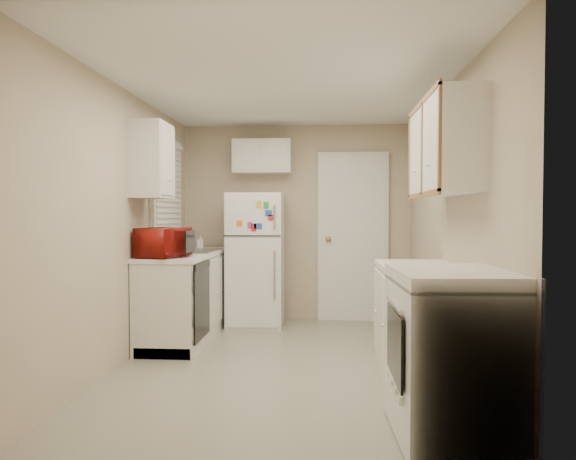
{
  "coord_description": "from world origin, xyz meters",
  "views": [
    {
      "loc": [
        0.35,
        -4.45,
        1.3
      ],
      "look_at": [
        0.0,
        0.5,
        1.15
      ],
      "focal_mm": 32.0,
      "sensor_mm": 36.0,
      "label": 1
    }
  ],
  "objects": [
    {
      "name": "floor",
      "position": [
        0.0,
        0.0,
        0.0
      ],
      "size": [
        3.8,
        3.8,
        0.0
      ],
      "primitive_type": "plane",
      "color": "#ABA794",
      "rests_on": "ground"
    },
    {
      "name": "ceiling",
      "position": [
        0.0,
        0.0,
        2.4
      ],
      "size": [
        3.8,
        3.8,
        0.0
      ],
      "primitive_type": "plane",
      "color": "white",
      "rests_on": "floor"
    },
    {
      "name": "wall_left",
      "position": [
        -1.4,
        0.0,
        1.2
      ],
      "size": [
        3.8,
        3.8,
        0.0
      ],
      "primitive_type": "plane",
      "color": "#BFAE94",
      "rests_on": "floor"
    },
    {
      "name": "wall_right",
      "position": [
        1.4,
        0.0,
        1.2
      ],
      "size": [
        3.8,
        3.8,
        0.0
      ],
      "primitive_type": "plane",
      "color": "#BFAE94",
      "rests_on": "floor"
    },
    {
      "name": "wall_back",
      "position": [
        0.0,
        1.9,
        1.2
      ],
      "size": [
        2.8,
        2.8,
        0.0
      ],
      "primitive_type": "plane",
      "color": "#BFAE94",
      "rests_on": "floor"
    },
    {
      "name": "wall_front",
      "position": [
        0.0,
        -1.9,
        1.2
      ],
      "size": [
        2.8,
        2.8,
        0.0
      ],
      "primitive_type": "plane",
      "color": "#BFAE94",
      "rests_on": "floor"
    },
    {
      "name": "left_counter",
      "position": [
        -1.1,
        0.9,
        0.45
      ],
      "size": [
        0.6,
        1.8,
        0.9
      ],
      "primitive_type": "cube",
      "color": "silver",
      "rests_on": "floor"
    },
    {
      "name": "dishwasher",
      "position": [
        -0.81,
        0.3,
        0.49
      ],
      "size": [
        0.03,
        0.58,
        0.72
      ],
      "primitive_type": "cube",
      "color": "black",
      "rests_on": "floor"
    },
    {
      "name": "sink",
      "position": [
        -1.1,
        1.05,
        0.86
      ],
      "size": [
        0.54,
        0.74,
        0.16
      ],
      "primitive_type": "cube",
      "color": "gray",
      "rests_on": "left_counter"
    },
    {
      "name": "microwave",
      "position": [
        -1.15,
        0.25,
        1.05
      ],
      "size": [
        0.55,
        0.38,
        0.33
      ],
      "primitive_type": "imported",
      "rotation": [
        0.0,
        0.0,
        1.35
      ],
      "color": "maroon",
      "rests_on": "left_counter"
    },
    {
      "name": "soap_bottle",
      "position": [
        -1.11,
        1.49,
        1.0
      ],
      "size": [
        0.08,
        0.09,
        0.16
      ],
      "primitive_type": "imported",
      "rotation": [
        0.0,
        0.0,
        0.16
      ],
      "color": "white",
      "rests_on": "left_counter"
    },
    {
      "name": "window_blinds",
      "position": [
        -1.36,
        1.05,
        1.6
      ],
      "size": [
        0.1,
        0.98,
        1.08
      ],
      "primitive_type": "cube",
      "color": "silver",
      "rests_on": "wall_left"
    },
    {
      "name": "upper_cabinet_left",
      "position": [
        -1.25,
        0.22,
        1.8
      ],
      "size": [
        0.3,
        0.45,
        0.7
      ],
      "primitive_type": "cube",
      "color": "silver",
      "rests_on": "wall_left"
    },
    {
      "name": "refrigerator",
      "position": [
        -0.45,
        1.5,
        0.77
      ],
      "size": [
        0.65,
        0.63,
        1.54
      ],
      "primitive_type": "cube",
      "rotation": [
        0.0,
        0.0,
        0.02
      ],
      "color": "white",
      "rests_on": "floor"
    },
    {
      "name": "cabinet_over_fridge",
      "position": [
        -0.4,
        1.75,
        2.0
      ],
      "size": [
        0.7,
        0.3,
        0.4
      ],
      "primitive_type": "cube",
      "color": "silver",
      "rests_on": "wall_back"
    },
    {
      "name": "interior_door",
      "position": [
        0.7,
        1.86,
        1.02
      ],
      "size": [
        0.86,
        0.06,
        2.08
      ],
      "primitive_type": "cube",
      "color": "white",
      "rests_on": "floor"
    },
    {
      "name": "right_counter",
      "position": [
        1.1,
        -0.8,
        0.45
      ],
      "size": [
        0.6,
        2.0,
        0.9
      ],
      "primitive_type": "cube",
      "color": "silver",
      "rests_on": "floor"
    },
    {
      "name": "stove",
      "position": [
        1.1,
        -1.45,
        0.5
      ],
      "size": [
        0.7,
        0.84,
        0.99
      ],
      "primitive_type": "cube",
      "rotation": [
        0.0,
        0.0,
        0.04
      ],
      "color": "white",
      "rests_on": "floor"
    },
    {
      "name": "upper_cabinet_right",
      "position": [
        1.25,
        -0.5,
        1.8
      ],
      "size": [
        0.3,
        1.2,
        0.7
      ],
      "primitive_type": "cube",
      "color": "silver",
      "rests_on": "wall_right"
    }
  ]
}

